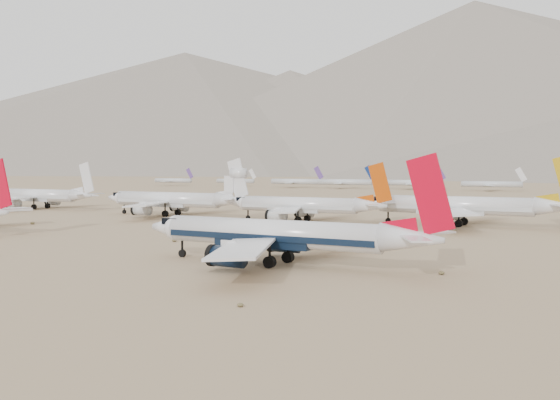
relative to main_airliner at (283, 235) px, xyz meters
The scene contains 7 objects.
ground 5.15m from the main_airliner, 140.04° to the left, with size 7000.00×7000.00×0.00m, color #81694B.
main_airliner is the anchor object (origin of this frame).
row2_gold_tail 75.82m from the main_airliner, 81.94° to the left, with size 49.19×48.11×17.51m.
row2_orange_tail 72.53m from the main_airliner, 113.33° to the left, with size 44.19×43.23×15.76m.
row2_white_trijet 98.15m from the main_airliner, 136.88° to the left, with size 48.25×47.15×17.10m.
row2_white_twin 150.39m from the main_airliner, 151.76° to the left, with size 45.61×44.63×16.30m.
desert_scrub 28.05m from the main_airliner, 90.95° to the right, with size 261.14×121.67×0.63m.
Camera 1 is at (44.44, -82.12, 14.45)m, focal length 40.00 mm.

